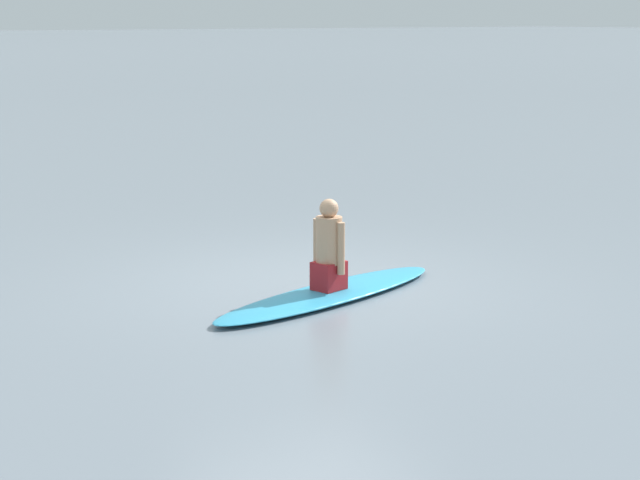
{
  "coord_description": "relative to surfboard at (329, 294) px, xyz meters",
  "views": [
    {
      "loc": [
        -9.33,
        5.95,
        2.75
      ],
      "look_at": [
        -0.52,
        0.18,
        0.56
      ],
      "focal_mm": 60.77,
      "sensor_mm": 36.0,
      "label": 1
    }
  ],
  "objects": [
    {
      "name": "surfboard",
      "position": [
        0.0,
        0.0,
        0.0
      ],
      "size": [
        1.42,
        3.13,
        0.09
      ],
      "primitive_type": "ellipsoid",
      "rotation": [
        0.0,
        0.0,
        -1.32
      ],
      "color": "#339EC6",
      "rests_on": "ground"
    },
    {
      "name": "ground_plane",
      "position": [
        0.68,
        -0.18,
        -0.05
      ],
      "size": [
        400.0,
        400.0,
        0.0
      ],
      "primitive_type": "plane",
      "color": "gray"
    },
    {
      "name": "person_paddler",
      "position": [
        0.0,
        -0.0,
        0.46
      ],
      "size": [
        0.4,
        0.35,
        0.91
      ],
      "rotation": [
        0.0,
        0.0,
        -1.32
      ],
      "color": "#A51E23",
      "rests_on": "surfboard"
    }
  ]
}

